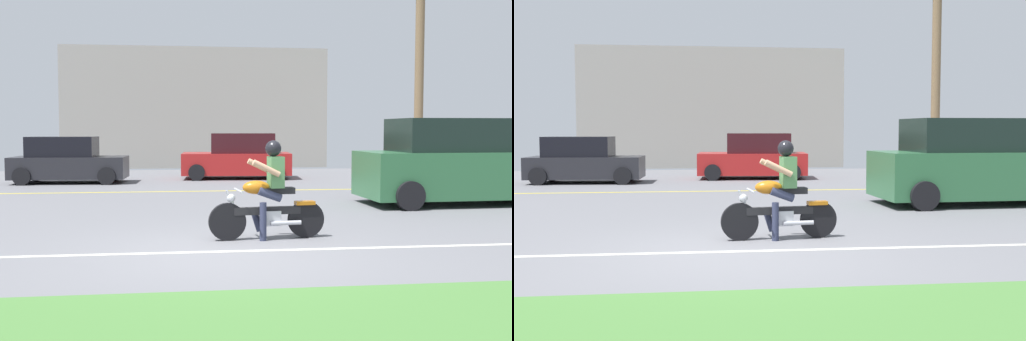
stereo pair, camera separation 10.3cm
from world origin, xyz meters
TOP-DOWN VIEW (x-y plane):
  - ground at (0.00, 3.00)m, footprint 56.00×30.00m
  - lane_line_near at (0.00, 0.12)m, footprint 50.40×0.12m
  - lane_line_far at (0.00, 8.72)m, footprint 50.40×0.12m
  - motorcyclist at (0.74, 1.04)m, footprint 1.88×0.61m
  - suv_nearby at (5.97, 5.06)m, footprint 4.98×2.31m
  - parked_car_1 at (-4.22, 11.98)m, footprint 3.69×1.95m
  - parked_car_2 at (1.46, 13.09)m, footprint 3.91×2.26m
  - building_far at (0.19, 21.00)m, footprint 11.91×4.00m

SIDE VIEW (x-z plane):
  - ground at x=0.00m, z-range -0.04..0.00m
  - lane_line_near at x=0.00m, z-range 0.00..0.01m
  - lane_line_far at x=0.00m, z-range 0.00..0.01m
  - motorcyclist at x=0.74m, z-range -0.12..1.45m
  - parked_car_1 at x=-4.22m, z-range -0.05..1.46m
  - parked_car_2 at x=1.46m, z-range -0.06..1.55m
  - suv_nearby at x=5.97m, z-range -0.03..1.96m
  - building_far at x=0.19m, z-range 0.00..5.41m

